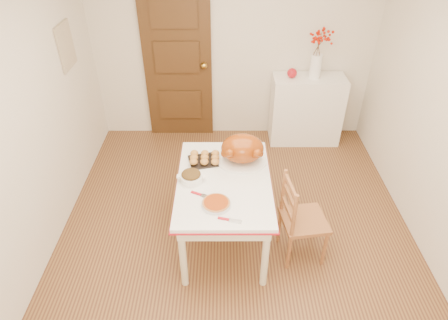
{
  "coord_description": "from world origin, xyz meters",
  "views": [
    {
      "loc": [
        -0.13,
        -2.66,
        2.86
      ],
      "look_at": [
        -0.12,
        0.03,
        0.91
      ],
      "focal_mm": 30.96,
      "sensor_mm": 36.0,
      "label": 1
    }
  ],
  "objects_px": {
    "pumpkin_pie": "(216,203)",
    "kitchen_table": "(224,211)",
    "turkey_platter": "(242,150)",
    "chair_oak": "(304,218)",
    "sideboard": "(306,110)"
  },
  "relations": [
    {
      "from": "chair_oak",
      "to": "sideboard",
      "type": "bearing_deg",
      "value": -18.31
    },
    {
      "from": "sideboard",
      "to": "turkey_platter",
      "type": "relative_size",
      "value": 1.97
    },
    {
      "from": "sideboard",
      "to": "turkey_platter",
      "type": "xyz_separation_m",
      "value": [
        -0.9,
        -1.54,
        0.43
      ]
    },
    {
      "from": "sideboard",
      "to": "turkey_platter",
      "type": "distance_m",
      "value": 1.84
    },
    {
      "from": "kitchen_table",
      "to": "turkey_platter",
      "type": "bearing_deg",
      "value": 56.83
    },
    {
      "from": "kitchen_table",
      "to": "sideboard",
      "type": "bearing_deg",
      "value": 59.36
    },
    {
      "from": "chair_oak",
      "to": "pumpkin_pie",
      "type": "bearing_deg",
      "value": 92.95
    },
    {
      "from": "chair_oak",
      "to": "turkey_platter",
      "type": "relative_size",
      "value": 1.91
    },
    {
      "from": "chair_oak",
      "to": "turkey_platter",
      "type": "height_order",
      "value": "turkey_platter"
    },
    {
      "from": "kitchen_table",
      "to": "pumpkin_pie",
      "type": "xyz_separation_m",
      "value": [
        -0.06,
        -0.33,
        0.39
      ]
    },
    {
      "from": "kitchen_table",
      "to": "chair_oak",
      "type": "xyz_separation_m",
      "value": [
        0.71,
        -0.17,
        0.07
      ]
    },
    {
      "from": "sideboard",
      "to": "chair_oak",
      "type": "relative_size",
      "value": 1.03
    },
    {
      "from": "pumpkin_pie",
      "to": "kitchen_table",
      "type": "bearing_deg",
      "value": 78.9
    },
    {
      "from": "kitchen_table",
      "to": "turkey_platter",
      "type": "distance_m",
      "value": 0.59
    },
    {
      "from": "chair_oak",
      "to": "kitchen_table",
      "type": "bearing_deg",
      "value": 68.08
    }
  ]
}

